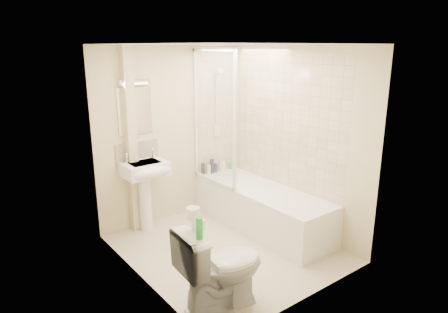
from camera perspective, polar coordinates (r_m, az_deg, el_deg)
floor at (r=4.98m, az=0.36°, el=-13.02°), size 2.50×2.50×0.00m
wall_back at (r=5.55m, az=-7.57°, el=3.09°), size 2.20×0.02×2.40m
wall_left at (r=3.98m, az=-12.23°, el=-2.08°), size 0.02×2.50×2.40m
wall_right at (r=5.26m, az=9.90°, el=2.31°), size 0.02×2.50×2.40m
ceiling at (r=4.38m, az=0.41°, el=15.77°), size 2.20×2.50×0.02m
tile_back at (r=5.90m, az=-1.24°, el=6.18°), size 0.70×0.01×1.75m
tile_right at (r=5.34m, az=8.35°, el=5.04°), size 0.01×2.10×1.75m
pipe_boxing at (r=5.22m, az=-13.13°, el=2.04°), size 0.12×0.12×2.40m
splashback at (r=5.35m, az=-12.27°, el=0.52°), size 0.60×0.02×0.30m
mirror at (r=5.23m, az=-12.60°, el=6.34°), size 0.46×0.01×0.60m
strip_light at (r=5.17m, az=-12.74°, el=10.36°), size 0.42×0.07×0.07m
bathtub at (r=5.44m, az=5.37°, el=-7.18°), size 0.70×2.10×0.55m
shower_screen at (r=5.34m, az=-1.48°, el=5.47°), size 0.04×0.92×1.80m
shower_fixture at (r=5.84m, az=-1.00°, el=7.29°), size 0.10×0.16×0.99m
pedestal_sink at (r=5.23m, az=-11.03°, el=-2.89°), size 0.56×0.50×1.08m
bottle_black_a at (r=5.85m, az=-3.01°, el=-1.82°), size 0.06×0.06×0.18m
bottle_white_a at (r=5.91m, az=-2.20°, el=-1.85°), size 0.06×0.06×0.13m
bottle_black_b at (r=5.94m, az=-1.73°, el=-1.37°), size 0.07×0.07×0.21m
bottle_blue at (r=5.99m, az=-1.19°, el=-1.64°), size 0.05×0.05×0.13m
bottle_cream at (r=6.04m, az=-0.45°, el=-1.28°), size 0.06×0.06×0.17m
bottle_white_b at (r=6.07m, az=-0.07°, el=-1.29°), size 0.06×0.06×0.15m
bottle_green at (r=6.16m, az=0.98°, el=-1.29°), size 0.07×0.07×0.10m
toilet at (r=3.81m, az=-0.39°, el=-15.50°), size 0.61×0.90×0.83m
toilet_roll_lower at (r=3.52m, az=-3.70°, el=-9.71°), size 0.12×0.12×0.09m
toilet_roll_upper at (r=3.51m, az=-4.45°, el=-8.05°), size 0.12×0.12×0.10m
green_bottle at (r=3.35m, az=-3.54°, el=-10.19°), size 0.06×0.06×0.19m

